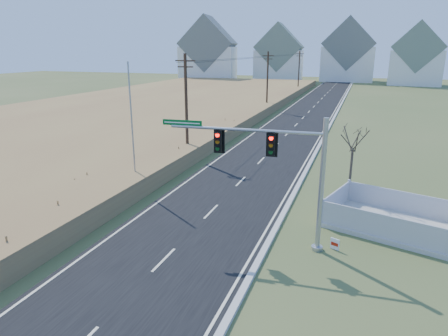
% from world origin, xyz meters
% --- Properties ---
extents(ground, '(260.00, 260.00, 0.00)m').
position_xyz_m(ground, '(0.00, 0.00, 0.00)').
color(ground, '#405127').
rests_on(ground, ground).
extents(road, '(8.00, 180.00, 0.06)m').
position_xyz_m(road, '(0.00, 50.00, 0.03)').
color(road, black).
rests_on(road, ground).
extents(curb, '(0.30, 180.00, 0.18)m').
position_xyz_m(curb, '(4.15, 50.00, 0.09)').
color(curb, '#B2AFA8').
rests_on(curb, ground).
extents(reed_marsh, '(38.00, 110.00, 1.30)m').
position_xyz_m(reed_marsh, '(-24.00, 40.00, 0.65)').
color(reed_marsh, '#9B8046').
rests_on(reed_marsh, ground).
extents(utility_pole_near, '(1.80, 0.26, 9.00)m').
position_xyz_m(utility_pole_near, '(-6.50, 15.00, 4.68)').
color(utility_pole_near, '#422D1E').
rests_on(utility_pole_near, ground).
extents(utility_pole_mid, '(1.80, 0.26, 9.00)m').
position_xyz_m(utility_pole_mid, '(-6.50, 45.00, 4.68)').
color(utility_pole_mid, '#422D1E').
rests_on(utility_pole_mid, ground).
extents(utility_pole_far, '(1.80, 0.26, 9.00)m').
position_xyz_m(utility_pole_far, '(-6.50, 75.00, 4.68)').
color(utility_pole_far, '#422D1E').
rests_on(utility_pole_far, ground).
extents(condo_nw, '(17.69, 13.38, 19.05)m').
position_xyz_m(condo_nw, '(-38.00, 100.00, 7.70)').
color(condo_nw, white).
rests_on(condo_nw, ground).
extents(condo_nnw, '(14.93, 11.17, 17.03)m').
position_xyz_m(condo_nnw, '(-18.00, 108.00, 6.94)').
color(condo_nnw, white).
rests_on(condo_nnw, ground).
extents(condo_n, '(15.27, 10.20, 18.54)m').
position_xyz_m(condo_n, '(2.00, 112.00, 7.61)').
color(condo_n, white).
rests_on(condo_n, ground).
extents(condo_ne, '(14.12, 10.51, 16.52)m').
position_xyz_m(condo_ne, '(20.00, 104.00, 6.84)').
color(condo_ne, white).
rests_on(condo_ne, ground).
extents(traffic_signal_mast, '(8.08, 0.81, 6.44)m').
position_xyz_m(traffic_signal_mast, '(4.67, 1.31, 4.03)').
color(traffic_signal_mast, '#9EA0A5').
rests_on(traffic_signal_mast, ground).
extents(fence_enclosure, '(7.47, 6.11, 1.48)m').
position_xyz_m(fence_enclosure, '(9.92, 5.33, 0.29)').
color(fence_enclosure, '#B7B5AD').
rests_on(fence_enclosure, ground).
extents(open_sign, '(0.44, 0.22, 0.56)m').
position_xyz_m(open_sign, '(7.30, 1.71, 0.30)').
color(open_sign, white).
rests_on(open_sign, ground).
extents(flagpole, '(0.39, 0.39, 8.59)m').
position_xyz_m(flagpole, '(-6.42, 6.16, 3.43)').
color(flagpole, '#B7B5AD').
rests_on(flagpole, ground).
extents(bare_tree, '(1.94, 1.94, 5.14)m').
position_xyz_m(bare_tree, '(7.59, 8.65, 4.14)').
color(bare_tree, '#4C3F33').
rests_on(bare_tree, ground).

